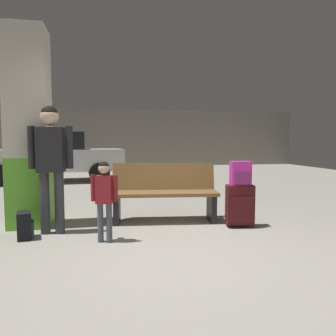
{
  "coord_description": "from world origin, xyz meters",
  "views": [
    {
      "loc": [
        -0.68,
        -3.11,
        1.22
      ],
      "look_at": [
        0.15,
        1.3,
        0.85
      ],
      "focal_mm": 34.15,
      "sensor_mm": 36.0,
      "label": 1
    }
  ],
  "objects": [
    {
      "name": "backpack_dark_floor",
      "position": [
        -1.73,
        1.11,
        0.17
      ],
      "size": [
        0.24,
        0.31,
        0.34
      ],
      "color": "black",
      "rests_on": "ground_plane"
    },
    {
      "name": "parked_car_far",
      "position": [
        -2.35,
        7.09,
        0.81
      ],
      "size": [
        4.23,
        2.07,
        1.51
      ],
      "color": "silver",
      "rests_on": "ground_plane"
    },
    {
      "name": "suitcase",
      "position": [
        1.16,
        1.13,
        0.32
      ],
      "size": [
        0.4,
        0.27,
        0.6
      ],
      "color": "#471419",
      "rests_on": "ground_plane"
    },
    {
      "name": "garage_back_wall",
      "position": [
        0.0,
        12.86,
        1.4
      ],
      "size": [
        18.0,
        0.12,
        2.8
      ],
      "primitive_type": "cube",
      "color": "gray",
      "rests_on": "ground_plane"
    },
    {
      "name": "backpack_bright",
      "position": [
        1.16,
        1.13,
        0.77
      ],
      "size": [
        0.29,
        0.21,
        0.34
      ],
      "color": "#D833A5",
      "rests_on": "suitcase"
    },
    {
      "name": "child",
      "position": [
        -0.73,
        0.77,
        0.61
      ],
      "size": [
        0.32,
        0.23,
        0.99
      ],
      "color": "#4C5160",
      "rests_on": "ground_plane"
    },
    {
      "name": "ground_plane",
      "position": [
        0.0,
        4.0,
        -0.05
      ],
      "size": [
        18.0,
        18.0,
        0.1
      ],
      "primitive_type": "cube",
      "color": "gray"
    },
    {
      "name": "adult",
      "position": [
        -1.42,
        1.28,
        1.04
      ],
      "size": [
        0.57,
        0.23,
        1.68
      ],
      "color": "#38383D",
      "rests_on": "ground_plane"
    },
    {
      "name": "structural_pillar",
      "position": [
        -1.79,
        1.76,
        1.39
      ],
      "size": [
        0.57,
        0.57,
        2.81
      ],
      "color": "#66C633",
      "rests_on": "ground_plane"
    },
    {
      "name": "bench",
      "position": [
        0.16,
        1.67,
        0.44
      ],
      "size": [
        1.65,
        0.7,
        0.89
      ],
      "color": "brown",
      "rests_on": "ground_plane"
    }
  ]
}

